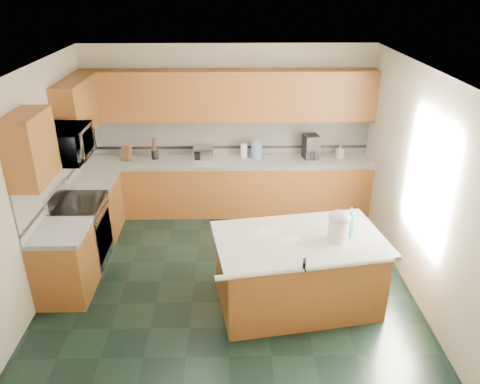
{
  "coord_description": "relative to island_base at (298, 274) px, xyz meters",
  "views": [
    {
      "loc": [
        0.05,
        -5.06,
        3.66
      ],
      "look_at": [
        0.15,
        0.35,
        1.12
      ],
      "focal_mm": 35.0,
      "sensor_mm": 36.0,
      "label": 1
    }
  ],
  "objects": [
    {
      "name": "wall_back",
      "position": [
        -0.82,
        2.79,
        0.92
      ],
      "size": [
        4.6,
        0.04,
        2.7
      ],
      "primitive_type": "cube",
      "color": "beige",
      "rests_on": "ground"
    },
    {
      "name": "treat_jar",
      "position": [
        0.42,
        -0.04,
        0.61
      ],
      "size": [
        0.24,
        0.24,
        0.24
      ],
      "primitive_type": "cylinder",
      "rotation": [
        0.0,
        0.0,
        -0.02
      ],
      "color": "white",
      "rests_on": "island_top"
    },
    {
      "name": "left_base_cab_front",
      "position": [
        -2.82,
        0.23,
        0.0
      ],
      "size": [
        0.6,
        0.72,
        0.86
      ],
      "primitive_type": "cube",
      "color": "brown",
      "rests_on": "ground"
    },
    {
      "name": "range_handle",
      "position": [
        -2.5,
        0.97,
        0.35
      ],
      "size": [
        0.02,
        0.66,
        0.02
      ],
      "primitive_type": "cylinder",
      "rotation": [
        1.57,
        0.0,
        0.0
      ],
      "color": "#B7B7BC",
      "rests_on": "range_body"
    },
    {
      "name": "paper_towel_base",
      "position": [
        -0.57,
        2.57,
        0.5
      ],
      "size": [
        0.16,
        0.16,
        0.01
      ],
      "primitive_type": "cylinder",
      "color": "#B7B7BC",
      "rests_on": "back_countertop"
    },
    {
      "name": "toaster_oven_door",
      "position": [
        -1.23,
        2.42,
        0.58
      ],
      "size": [
        0.28,
        0.01,
        0.15
      ],
      "primitive_type": "cube",
      "color": "black",
      "rests_on": "toaster_oven"
    },
    {
      "name": "treat_jar_knob",
      "position": [
        0.42,
        -0.04,
        0.82
      ],
      "size": [
        0.08,
        0.03,
        0.03
      ],
      "primitive_type": "cylinder",
      "rotation": [
        0.0,
        1.57,
        0.0
      ],
      "color": "tan",
      "rests_on": "treat_jar_lid"
    },
    {
      "name": "clamp_handle",
      "position": [
        -0.03,
        -0.61,
        0.48
      ],
      "size": [
        0.02,
        0.07,
        0.02
      ],
      "primitive_type": "cylinder",
      "rotation": [
        1.57,
        0.0,
        0.0
      ],
      "color": "black",
      "rests_on": "island_top"
    },
    {
      "name": "ceiling",
      "position": [
        -0.82,
        0.47,
        2.27
      ],
      "size": [
        4.6,
        4.6,
        0.0
      ],
      "primitive_type": "plane",
      "color": "white",
      "rests_on": "ground"
    },
    {
      "name": "soap_bottle_island",
      "position": [
        0.57,
        0.05,
        0.66
      ],
      "size": [
        0.16,
        0.16,
        0.35
      ],
      "primitive_type": "imported",
      "rotation": [
        0.0,
        0.0,
        -0.23
      ],
      "color": "#31ADAC",
      "rests_on": "island_top"
    },
    {
      "name": "left_base_cab_rear",
      "position": [
        -2.82,
        1.76,
        0.0
      ],
      "size": [
        0.6,
        0.82,
        0.86
      ],
      "primitive_type": "cube",
      "color": "brown",
      "rests_on": "ground"
    },
    {
      "name": "wall_right",
      "position": [
        1.5,
        0.47,
        0.92
      ],
      "size": [
        0.04,
        4.6,
        2.7
      ],
      "primitive_type": "cube",
      "color": "beige",
      "rests_on": "ground"
    },
    {
      "name": "wall_left",
      "position": [
        -3.14,
        0.47,
        0.92
      ],
      "size": [
        0.04,
        4.6,
        2.7
      ],
      "primitive_type": "cube",
      "color": "beige",
      "rests_on": "ground"
    },
    {
      "name": "back_backsplash",
      "position": [
        -0.82,
        2.76,
        0.81
      ],
      "size": [
        4.6,
        0.02,
        0.63
      ],
      "primitive_type": "cube",
      "color": "silver",
      "rests_on": "back_countertop"
    },
    {
      "name": "microwave",
      "position": [
        -2.82,
        0.97,
        1.3
      ],
      "size": [
        0.5,
        0.73,
        0.41
      ],
      "primitive_type": "imported",
      "rotation": [
        0.0,
        0.0,
        1.57
      ],
      "color": "#B7B7BC",
      "rests_on": "wall_left"
    },
    {
      "name": "left_upper_cab_rear",
      "position": [
        -2.95,
        1.9,
        1.51
      ],
      "size": [
        0.33,
        1.09,
        0.78
      ],
      "primitive_type": "cube",
      "color": "brown",
      "rests_on": "wall_left"
    },
    {
      "name": "paper_sheet_b",
      "position": [
        -0.36,
        0.11,
        0.49
      ],
      "size": [
        0.29,
        0.23,
        0.0
      ],
      "primitive_type": "cube",
      "rotation": [
        0.0,
        0.0,
        -0.15
      ],
      "color": "white",
      "rests_on": "island_top"
    },
    {
      "name": "paper_sheet_a",
      "position": [
        -0.13,
        -0.04,
        0.49
      ],
      "size": [
        0.3,
        0.28,
        0.0
      ],
      "primitive_type": "cube",
      "rotation": [
        0.0,
        0.0,
        0.54
      ],
      "color": "white",
      "rests_on": "island_top"
    },
    {
      "name": "left_counter_rear",
      "position": [
        -2.82,
        1.76,
        0.46
      ],
      "size": [
        0.64,
        0.82,
        0.06
      ],
      "primitive_type": "cube",
      "color": "white",
      "rests_on": "left_base_cab_rear"
    },
    {
      "name": "back_base_cab",
      "position": [
        -0.82,
        2.47,
        0.0
      ],
      "size": [
        4.6,
        0.6,
        0.86
      ],
      "primitive_type": "cube",
      "color": "brown",
      "rests_on": "ground"
    },
    {
      "name": "back_upper_cab",
      "position": [
        -0.82,
        2.61,
        1.51
      ],
      "size": [
        4.6,
        0.33,
        0.78
      ],
      "primitive_type": "cube",
      "color": "brown",
      "rests_on": "wall_back"
    },
    {
      "name": "back_countertop",
      "position": [
        -0.82,
        2.47,
        0.46
      ],
      "size": [
        4.6,
        0.64,
        0.06
      ],
      "primitive_type": "cube",
      "color": "white",
      "rests_on": "back_base_cab"
    },
    {
      "name": "treat_jar_lid",
      "position": [
        0.42,
        -0.04,
        0.77
      ],
      "size": [
        0.25,
        0.25,
        0.16
      ],
      "primitive_type": "ellipsoid",
      "color": "beige",
      "rests_on": "treat_jar"
    },
    {
      "name": "knife_block",
      "position": [
        -2.47,
        2.52,
        0.61
      ],
      "size": [
        0.17,
        0.2,
        0.26
      ],
      "primitive_type": "cube",
      "rotation": [
        -0.31,
        0.0,
        -0.25
      ],
      "color": "#472814",
      "rests_on": "back_countertop"
    },
    {
      "name": "left_upper_cab_front",
      "position": [
        -2.95,
        0.23,
        1.51
      ],
      "size": [
        0.33,
        0.72,
        0.78
      ],
      "primitive_type": "cube",
      "color": "brown",
      "rests_on": "wall_left"
    },
    {
      "name": "island_top",
      "position": [
        0.0,
        -0.0,
        0.46
      ],
      "size": [
        2.08,
        1.44,
        0.06
      ],
      "primitive_type": "cube",
      "rotation": [
        0.0,
        0.0,
        0.16
      ],
      "color": "white",
      "rests_on": "island_base"
    },
    {
      "name": "soap_bottle_back",
      "position": [
        0.99,
        2.52,
        0.61
      ],
      "size": [
        0.13,
        0.13,
        0.23
      ],
      "primitive_type": "imported",
      "rotation": [
        0.0,
        0.0,
        0.28
      ],
      "color": "white",
      "rests_on": "back_countertop"
    },
    {
      "name": "back_accent_band",
      "position": [
        -0.82,
        2.75,
        0.61
      ],
      "size": [
        4.6,
        0.01,
        0.05
      ],
      "primitive_type": "cube",
      "color": "black",
      "rests_on": "back_countertop"
    },
    {
      "name": "left_counter_front",
      "position": [
        -2.82,
        0.23,
        0.46
      ],
      "size": [
        0.64,
        0.72,
        0.06
      ],
      "primitive_type": "cube",
      "color": "white",
      "rests_on": "left_base_cab_front"
    },
    {
      "name": "wall_front",
      "position": [
        -0.82,
        -1.85,
        0.92
      ],
      "size": [
        4.6,
        0.04,
        2.7
      ],
      "primitive_type": "cube",
      "color": "beige",
      "rests_on": "ground"
    },
    {
      "name": "range_cooktop",
      "position": [
        -2.82,
        0.97,
        0.47
      ],
      "size": [
        0.62,
        0.78,
        0.04
      ],
      "primitive_type": "cube",
      "color": "black",
      "rests_on": "range_body"
    },
    {
      "name": "range_oven_door",
      "position": [
        -2.53,
        0.97,
        -0.03
      ],
      "size": [
        0.02,
        0.68,
        0.55
      ],
      "primitive_type": "cube",
      "color": "black",
      "rests_on": "range_body"
    },
    {
      "name": "soap_back_cap",
      "position": [
        0.99,
        2.52,
        0.74
      ],
      "size": [
        0.02,
        0.02,
        0.03
      ],
      "primitive_type": "cylinder",
      "color": "red",
      "rests_on": "soap_bottle_back"
    },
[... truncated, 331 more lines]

